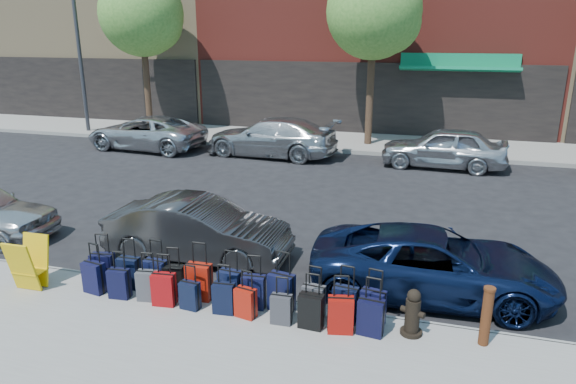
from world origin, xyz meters
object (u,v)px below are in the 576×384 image
(bollard, at_px, (486,315))
(streetlight, at_px, (81,34))
(car_far_2, at_px, (444,147))
(car_near_2, at_px, (433,263))
(car_near_1, at_px, (198,230))
(fire_hydrant, at_px, (413,314))
(suitcase_front_5, at_px, (230,287))
(tree_center, at_px, (377,14))
(car_far_1, at_px, (271,137))
(display_rack, at_px, (29,264))
(car_far_0, at_px, (146,133))
(tree_left, at_px, (144,16))

(bollard, bearing_deg, streetlight, 141.21)
(bollard, height_order, car_far_2, car_far_2)
(car_near_2, xyz_separation_m, car_far_2, (0.18, 9.91, 0.12))
(car_near_1, bearing_deg, streetlight, 43.35)
(fire_hydrant, xyz_separation_m, car_near_1, (-4.63, 1.99, 0.15))
(bollard, bearing_deg, suitcase_front_5, 178.52)
(fire_hydrant, bearing_deg, car_near_1, 178.93)
(tree_center, relative_size, car_far_1, 1.39)
(display_rack, bearing_deg, car_far_2, 57.71)
(fire_hydrant, height_order, car_near_2, car_near_2)
(fire_hydrant, height_order, car_far_1, car_far_1)
(suitcase_front_5, distance_m, bollard, 4.21)
(streetlight, height_order, car_near_1, streetlight)
(streetlight, bearing_deg, suitcase_front_5, -46.64)
(bollard, xyz_separation_m, display_rack, (-7.98, -0.42, -0.01))
(streetlight, bearing_deg, car_far_0, -27.51)
(tree_center, distance_m, car_near_1, 13.46)
(car_near_2, bearing_deg, suitcase_front_5, 111.71)
(bollard, xyz_separation_m, car_near_2, (-0.81, 1.70, -0.02))
(fire_hydrant, distance_m, car_far_2, 11.64)
(suitcase_front_5, xyz_separation_m, fire_hydrant, (3.13, -0.13, 0.05))
(car_far_0, xyz_separation_m, car_far_2, (11.99, 0.22, 0.05))
(car_far_1, bearing_deg, tree_left, -107.16)
(fire_hydrant, height_order, bollard, bollard)
(tree_center, bearing_deg, fire_hydrant, -80.14)
(tree_center, bearing_deg, car_near_1, -99.73)
(display_rack, relative_size, car_far_2, 0.22)
(display_rack, bearing_deg, car_far_0, 110.60)
(fire_hydrant, bearing_deg, car_far_1, 139.83)
(tree_center, distance_m, display_rack, 16.16)
(streetlight, xyz_separation_m, car_far_2, (16.39, -2.07, -3.91))
(car_far_1, bearing_deg, car_far_0, -82.81)
(car_near_2, xyz_separation_m, car_far_0, (-11.82, 9.69, 0.07))
(tree_left, bearing_deg, streetlight, -166.61)
(car_near_1, xyz_separation_m, car_near_2, (4.90, -0.27, -0.04))
(tree_left, distance_m, bollard, 20.68)
(fire_hydrant, xyz_separation_m, car_far_1, (-6.12, 11.67, 0.25))
(car_near_1, relative_size, car_far_1, 0.76)
(car_far_0, bearing_deg, bollard, 52.36)
(display_rack, bearing_deg, tree_center, 72.56)
(tree_center, xyz_separation_m, streetlight, (-13.44, -0.70, -0.75))
(car_far_0, bearing_deg, suitcase_front_5, 41.15)
(tree_left, height_order, streetlight, streetlight)
(streetlight, relative_size, car_near_1, 2.00)
(streetlight, bearing_deg, fire_hydrant, -40.67)
(bollard, height_order, car_near_1, car_near_1)
(car_far_0, height_order, car_far_2, car_far_2)
(suitcase_front_5, distance_m, car_far_0, 14.08)
(car_near_1, bearing_deg, tree_left, 33.34)
(car_far_0, bearing_deg, tree_center, 112.68)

